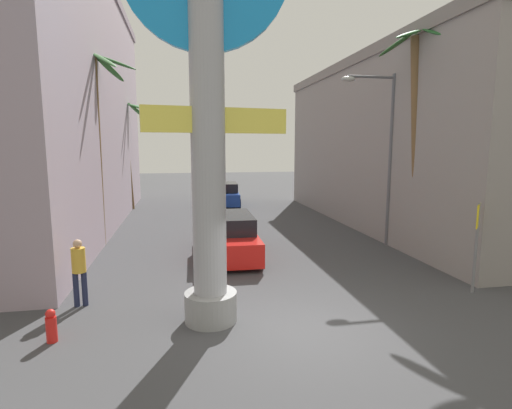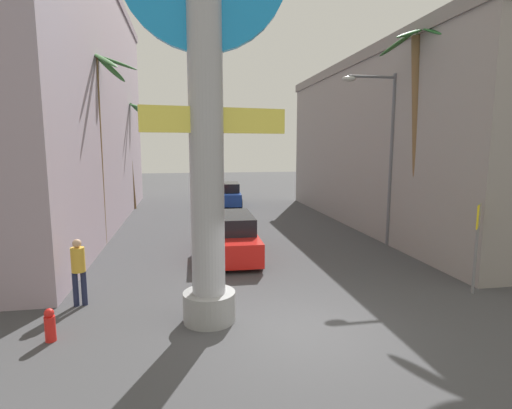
{
  "view_description": "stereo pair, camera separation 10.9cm",
  "coord_description": "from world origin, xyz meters",
  "px_view_note": "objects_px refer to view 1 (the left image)",
  "views": [
    {
      "loc": [
        -2.5,
        -8.02,
        4.09
      ],
      "look_at": [
        0.0,
        5.27,
        2.1
      ],
      "focal_mm": 28.0,
      "sensor_mm": 36.0,
      "label": 1
    },
    {
      "loc": [
        -2.4,
        -8.04,
        4.09
      ],
      "look_at": [
        0.0,
        5.27,
        2.1
      ],
      "focal_mm": 28.0,
      "sensor_mm": 36.0,
      "label": 2
    }
  ],
  "objects_px": {
    "car_far": "(224,195)",
    "palm_tree_near_right": "(417,120)",
    "neon_sign_pole": "(208,125)",
    "palm_tree_far_left": "(128,134)",
    "fire_hydrant": "(51,326)",
    "palm_tree_mid_left": "(95,130)",
    "car_lead": "(228,236)",
    "street_lamp": "(383,144)",
    "crossing_sign": "(477,235)",
    "pedestrian_curb_left": "(79,267)"
  },
  "relations": [
    {
      "from": "crossing_sign",
      "to": "palm_tree_near_right",
      "type": "distance_m",
      "value": 5.18
    },
    {
      "from": "street_lamp",
      "to": "palm_tree_near_right",
      "type": "distance_m",
      "value": 1.88
    },
    {
      "from": "car_lead",
      "to": "fire_hydrant",
      "type": "relative_size",
      "value": 6.85
    },
    {
      "from": "crossing_sign",
      "to": "fire_hydrant",
      "type": "xyz_separation_m",
      "value": [
        -10.73,
        -0.87,
        -1.32
      ]
    },
    {
      "from": "palm_tree_far_left",
      "to": "fire_hydrant",
      "type": "bearing_deg",
      "value": -88.42
    },
    {
      "from": "crossing_sign",
      "to": "car_far",
      "type": "relative_size",
      "value": 0.56
    },
    {
      "from": "street_lamp",
      "to": "neon_sign_pole",
      "type": "bearing_deg",
      "value": -141.06
    },
    {
      "from": "neon_sign_pole",
      "to": "crossing_sign",
      "type": "relative_size",
      "value": 3.8
    },
    {
      "from": "car_lead",
      "to": "street_lamp",
      "type": "bearing_deg",
      "value": 3.14
    },
    {
      "from": "palm_tree_mid_left",
      "to": "car_far",
      "type": "bearing_deg",
      "value": 58.77
    },
    {
      "from": "crossing_sign",
      "to": "palm_tree_far_left",
      "type": "xyz_separation_m",
      "value": [
        -11.23,
        17.31,
        3.14
      ]
    },
    {
      "from": "palm_tree_far_left",
      "to": "palm_tree_near_right",
      "type": "bearing_deg",
      "value": -48.88
    },
    {
      "from": "pedestrian_curb_left",
      "to": "palm_tree_near_right",
      "type": "bearing_deg",
      "value": 14.55
    },
    {
      "from": "neon_sign_pole",
      "to": "palm_tree_mid_left",
      "type": "relative_size",
      "value": 1.25
    },
    {
      "from": "crossing_sign",
      "to": "car_lead",
      "type": "distance_m",
      "value": 8.2
    },
    {
      "from": "palm_tree_near_right",
      "to": "neon_sign_pole",
      "type": "bearing_deg",
      "value": -150.83
    },
    {
      "from": "car_far",
      "to": "palm_tree_near_right",
      "type": "relative_size",
      "value": 0.56
    },
    {
      "from": "street_lamp",
      "to": "car_far",
      "type": "xyz_separation_m",
      "value": [
        -5.1,
        12.5,
        -3.43
      ]
    },
    {
      "from": "palm_tree_near_right",
      "to": "car_lead",
      "type": "bearing_deg",
      "value": 169.33
    },
    {
      "from": "car_lead",
      "to": "pedestrian_curb_left",
      "type": "xyz_separation_m",
      "value": [
        -4.3,
        -4.14,
        0.29
      ]
    },
    {
      "from": "car_lead",
      "to": "palm_tree_mid_left",
      "type": "height_order",
      "value": "palm_tree_mid_left"
    },
    {
      "from": "street_lamp",
      "to": "crossing_sign",
      "type": "relative_size",
      "value": 2.71
    },
    {
      "from": "palm_tree_mid_left",
      "to": "palm_tree_far_left",
      "type": "distance_m",
      "value": 9.59
    },
    {
      "from": "fire_hydrant",
      "to": "car_lead",
      "type": "bearing_deg",
      "value": 53.68
    },
    {
      "from": "neon_sign_pole",
      "to": "car_far",
      "type": "height_order",
      "value": "neon_sign_pole"
    },
    {
      "from": "neon_sign_pole",
      "to": "street_lamp",
      "type": "relative_size",
      "value": 1.4
    },
    {
      "from": "neon_sign_pole",
      "to": "palm_tree_far_left",
      "type": "bearing_deg",
      "value": 102.32
    },
    {
      "from": "car_far",
      "to": "pedestrian_curb_left",
      "type": "height_order",
      "value": "pedestrian_curb_left"
    },
    {
      "from": "pedestrian_curb_left",
      "to": "car_lead",
      "type": "bearing_deg",
      "value": 43.88
    },
    {
      "from": "car_lead",
      "to": "palm_tree_near_right",
      "type": "height_order",
      "value": "palm_tree_near_right"
    },
    {
      "from": "neon_sign_pole",
      "to": "street_lamp",
      "type": "bearing_deg",
      "value": 38.94
    },
    {
      "from": "car_lead",
      "to": "fire_hydrant",
      "type": "distance_m",
      "value": 7.52
    },
    {
      "from": "neon_sign_pole",
      "to": "car_far",
      "type": "xyz_separation_m",
      "value": [
        2.3,
        18.48,
        -3.81
      ]
    },
    {
      "from": "car_lead",
      "to": "car_far",
      "type": "distance_m",
      "value": 12.9
    },
    {
      "from": "car_far",
      "to": "palm_tree_far_left",
      "type": "relative_size",
      "value": 0.67
    },
    {
      "from": "pedestrian_curb_left",
      "to": "fire_hydrant",
      "type": "distance_m",
      "value": 2.03
    },
    {
      "from": "palm_tree_mid_left",
      "to": "pedestrian_curb_left",
      "type": "distance_m",
      "value": 7.65
    },
    {
      "from": "fire_hydrant",
      "to": "palm_tree_mid_left",
      "type": "bearing_deg",
      "value": 93.84
    },
    {
      "from": "palm_tree_near_right",
      "to": "pedestrian_curb_left",
      "type": "bearing_deg",
      "value": -165.45
    },
    {
      "from": "street_lamp",
      "to": "car_far",
      "type": "bearing_deg",
      "value": 112.2
    },
    {
      "from": "palm_tree_mid_left",
      "to": "fire_hydrant",
      "type": "bearing_deg",
      "value": -86.16
    },
    {
      "from": "palm_tree_mid_left",
      "to": "fire_hydrant",
      "type": "xyz_separation_m",
      "value": [
        0.58,
        -8.58,
        -4.36
      ]
    },
    {
      "from": "street_lamp",
      "to": "fire_hydrant",
      "type": "bearing_deg",
      "value": -149.31
    },
    {
      "from": "street_lamp",
      "to": "palm_tree_mid_left",
      "type": "height_order",
      "value": "palm_tree_mid_left"
    },
    {
      "from": "palm_tree_near_right",
      "to": "street_lamp",
      "type": "bearing_deg",
      "value": 104.4
    },
    {
      "from": "neon_sign_pole",
      "to": "car_lead",
      "type": "relative_size",
      "value": 1.96
    },
    {
      "from": "neon_sign_pole",
      "to": "palm_tree_near_right",
      "type": "relative_size",
      "value": 1.19
    },
    {
      "from": "pedestrian_curb_left",
      "to": "fire_hydrant",
      "type": "height_order",
      "value": "pedestrian_curb_left"
    },
    {
      "from": "crossing_sign",
      "to": "car_far",
      "type": "distance_m",
      "value": 18.75
    },
    {
      "from": "street_lamp",
      "to": "crossing_sign",
      "type": "distance_m",
      "value": 6.07
    }
  ]
}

